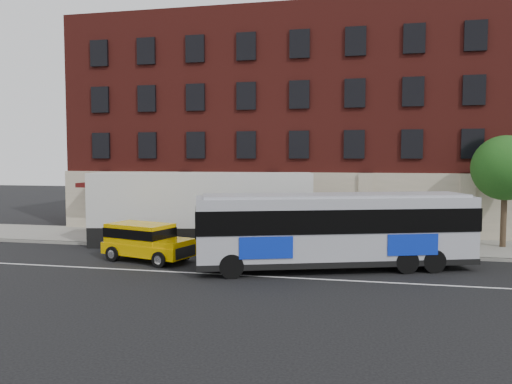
% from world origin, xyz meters
% --- Properties ---
extents(ground, '(120.00, 120.00, 0.00)m').
position_xyz_m(ground, '(0.00, 0.00, 0.00)').
color(ground, black).
rests_on(ground, ground).
extents(sidewalk, '(60.00, 6.00, 0.15)m').
position_xyz_m(sidewalk, '(0.00, 9.00, 0.07)').
color(sidewalk, gray).
rests_on(sidewalk, ground).
extents(kerb, '(60.00, 0.25, 0.15)m').
position_xyz_m(kerb, '(0.00, 6.00, 0.07)').
color(kerb, gray).
rests_on(kerb, ground).
extents(lane_line, '(60.00, 0.12, 0.01)m').
position_xyz_m(lane_line, '(0.00, 0.50, 0.01)').
color(lane_line, silver).
rests_on(lane_line, ground).
extents(building, '(30.00, 12.10, 15.00)m').
position_xyz_m(building, '(-0.01, 16.92, 7.58)').
color(building, maroon).
rests_on(building, sidewalk).
extents(sign_pole, '(0.30, 0.20, 2.50)m').
position_xyz_m(sign_pole, '(-8.50, 6.15, 1.45)').
color(sign_pole, slate).
rests_on(sign_pole, ground).
extents(street_tree, '(3.60, 3.60, 6.20)m').
position_xyz_m(street_tree, '(13.54, 9.48, 4.41)').
color(street_tree, '#39291C').
rests_on(street_tree, sidewalk).
extents(city_bus, '(12.86, 6.57, 3.47)m').
position_xyz_m(city_bus, '(4.57, 2.55, 1.91)').
color(city_bus, '#AAACB5').
rests_on(city_bus, ground).
extents(yellow_suv, '(4.94, 3.10, 1.84)m').
position_xyz_m(yellow_suv, '(-4.79, 2.56, 1.05)').
color(yellow_suv, '#ECB200').
rests_on(yellow_suv, ground).
extents(shipping_container, '(12.97, 4.75, 4.24)m').
position_xyz_m(shipping_container, '(-3.34, 7.27, 2.10)').
color(shipping_container, black).
rests_on(shipping_container, ground).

